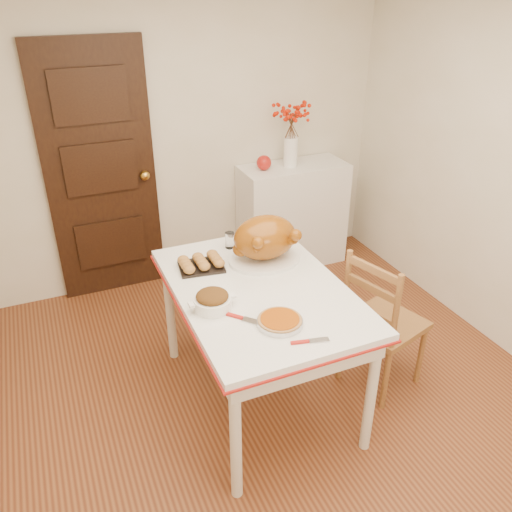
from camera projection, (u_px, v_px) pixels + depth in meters
name	position (u px, v px, depth m)	size (l,w,h in m)	color
floor	(288.00, 415.00, 3.28)	(3.50, 4.00, 0.00)	#522513
wall_back	(184.00, 137.00, 4.30)	(3.50, 0.00, 2.50)	silver
door_back	(101.00, 175.00, 4.13)	(0.85, 0.06, 2.06)	black
sideboard	(292.00, 215.00, 4.81)	(0.95, 0.42, 0.95)	silver
kitchen_table	(259.00, 345.00, 3.22)	(0.96, 1.40, 0.84)	white
chair_oak	(385.00, 320.00, 3.33)	(0.43, 0.43, 0.98)	#935B2A
berry_vase	(291.00, 136.00, 4.44)	(0.27, 0.27, 0.53)	white
apple	(264.00, 163.00, 4.45)	(0.13, 0.13, 0.13)	#A71913
turkey_platter	(265.00, 240.00, 3.23)	(0.47, 0.37, 0.29)	#904A04
pumpkin_pie	(280.00, 320.00, 2.69)	(0.24, 0.24, 0.05)	#8E3C04
stuffing_dish	(212.00, 300.00, 2.81)	(0.26, 0.21, 0.10)	#4B290D
rolls_tray	(201.00, 263.00, 3.20)	(0.27, 0.21, 0.07)	#A46B38
pie_server	(310.00, 341.00, 2.57)	(0.20, 0.06, 0.01)	silver
carving_knife	(249.00, 320.00, 2.73)	(0.28, 0.07, 0.01)	silver
drinking_glass	(230.00, 240.00, 3.43)	(0.06, 0.06, 0.11)	white
shaker_pair	(278.00, 230.00, 3.58)	(0.09, 0.04, 0.09)	white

